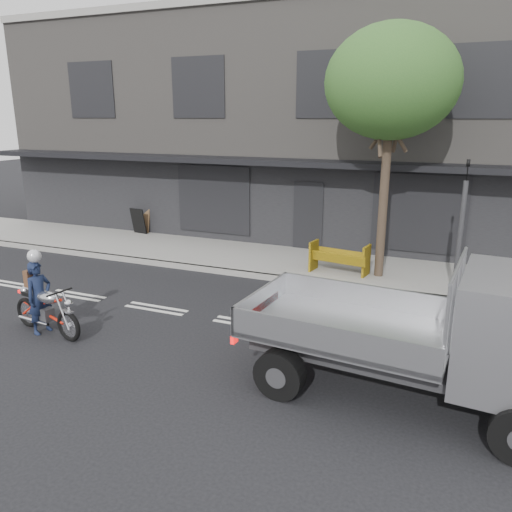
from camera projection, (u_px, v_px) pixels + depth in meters
The scene contains 11 objects.
ground at pixel (248, 324), 11.13m from camera, with size 80.00×80.00×0.00m, color black.
sidewalk at pixel (308, 265), 15.30m from camera, with size 32.00×3.20×0.15m, color gray.
kerb at pixel (292, 280), 13.88m from camera, with size 32.00×0.20×0.15m, color gray.
building_main at pixel (357, 128), 20.11m from camera, with size 26.00×10.00×8.00m, color slate.
street_tree at pixel (392, 83), 12.64m from camera, with size 3.40×3.40×6.74m.
traffic_light_pole at pixel (460, 236), 12.14m from camera, with size 0.12×0.12×3.50m.
motorcycle at pixel (46, 309), 10.52m from camera, with size 2.05×0.61×1.06m.
rider at pixel (39, 298), 10.51m from camera, with size 0.57×0.38×1.57m, color #141D38.
flatbed_ute at pixel (491, 334), 7.36m from camera, with size 5.39×2.58×2.42m.
construction_barrier at pixel (337, 260), 13.93m from camera, with size 1.63×0.65×0.91m, color yellow, non-canonical shape.
sandwich_board at pixel (138, 221), 18.85m from camera, with size 0.62×0.41×0.98m, color black, non-canonical shape.
Camera 1 is at (4.07, -9.47, 4.49)m, focal length 35.00 mm.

